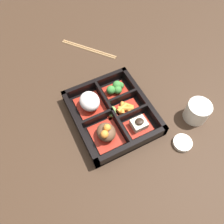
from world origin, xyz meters
TOP-DOWN VIEW (x-y plane):
  - ground_plane at (0.00, 0.00)m, footprint 3.00×3.00m
  - bento_base at (0.00, 0.00)m, footprint 0.26×0.23m
  - bento_rim at (-0.00, -0.00)m, footprint 0.26×0.23m
  - bowl_stew at (-0.06, 0.05)m, footprint 0.09×0.08m
  - bowl_rice at (0.06, 0.05)m, footprint 0.09×0.08m
  - bowl_tofu at (-0.07, -0.05)m, footprint 0.06×0.08m
  - bowl_carrots at (-0.00, -0.05)m, footprint 0.06×0.08m
  - bowl_greens at (0.07, -0.05)m, footprint 0.06×0.08m
  - bowl_pickles at (0.01, -0.00)m, footprint 0.04×0.04m
  - tea_cup at (-0.12, -0.23)m, footprint 0.07×0.07m
  - chopsticks at (0.31, -0.06)m, footprint 0.19×0.16m
  - sauce_dish at (-0.18, -0.14)m, footprint 0.06×0.06m

SIDE VIEW (x-z plane):
  - ground_plane at x=0.00m, z-range 0.00..0.00m
  - chopsticks at x=0.31m, z-range 0.00..0.01m
  - bento_base at x=0.00m, z-range 0.00..0.01m
  - sauce_dish at x=-0.18m, z-range 0.00..0.01m
  - bowl_pickles at x=0.01m, z-range 0.01..0.02m
  - bowl_carrots at x=0.00m, z-range 0.01..0.03m
  - bento_rim at x=0.00m, z-range 0.00..0.04m
  - bowl_tofu at x=-0.07m, z-range 0.00..0.04m
  - bowl_greens at x=0.07m, z-range 0.01..0.04m
  - bowl_stew at x=-0.06m, z-range 0.00..0.06m
  - tea_cup at x=-0.12m, z-range 0.00..0.06m
  - bowl_rice at x=0.06m, z-range 0.01..0.06m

